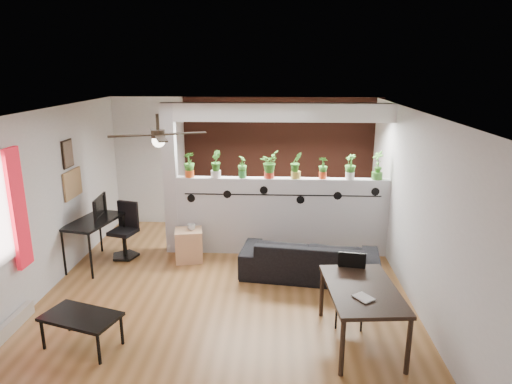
# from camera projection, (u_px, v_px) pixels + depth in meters

# --- Properties ---
(room_shell) EXTENTS (6.30, 7.10, 2.90)m
(room_shell) POSITION_uv_depth(u_px,v_px,m) (225.00, 207.00, 6.30)
(room_shell) COLOR brown
(room_shell) RESTS_ON ground
(partition_wall) EXTENTS (3.60, 0.18, 1.35)m
(partition_wall) POSITION_uv_depth(u_px,v_px,m) (282.00, 216.00, 7.88)
(partition_wall) COLOR #BCBCC1
(partition_wall) RESTS_ON ground
(ceiling_header) EXTENTS (3.60, 0.18, 0.30)m
(ceiling_header) POSITION_uv_depth(u_px,v_px,m) (283.00, 112.00, 7.40)
(ceiling_header) COLOR silver
(ceiling_header) RESTS_ON room_shell
(pier_column) EXTENTS (0.22, 0.20, 2.60)m
(pier_column) POSITION_uv_depth(u_px,v_px,m) (171.00, 180.00, 7.80)
(pier_column) COLOR #BCBCC1
(pier_column) RESTS_ON ground
(brick_panel) EXTENTS (3.90, 0.05, 2.60)m
(brick_panel) POSITION_uv_depth(u_px,v_px,m) (282.00, 163.00, 9.13)
(brick_panel) COLOR brown
(brick_panel) RESTS_ON ground
(vine_decal) EXTENTS (3.31, 0.01, 0.30)m
(vine_decal) POSITION_uv_depth(u_px,v_px,m) (282.00, 195.00, 7.68)
(vine_decal) COLOR black
(vine_decal) RESTS_ON partition_wall
(baseboard_heater) EXTENTS (0.08, 1.00, 0.18)m
(baseboard_heater) POSITION_uv_depth(u_px,v_px,m) (10.00, 327.00, 5.59)
(baseboard_heater) COLOR beige
(baseboard_heater) RESTS_ON ground
(corkboard) EXTENTS (0.03, 0.60, 0.45)m
(corkboard) POSITION_uv_depth(u_px,v_px,m) (73.00, 184.00, 7.33)
(corkboard) COLOR #9D764B
(corkboard) RESTS_ON room_shell
(framed_art) EXTENTS (0.03, 0.34, 0.44)m
(framed_art) POSITION_uv_depth(u_px,v_px,m) (68.00, 154.00, 7.15)
(framed_art) COLOR #8C7259
(framed_art) RESTS_ON room_shell
(ceiling_fan) EXTENTS (1.19, 1.19, 0.43)m
(ceiling_fan) POSITION_uv_depth(u_px,v_px,m) (158.00, 136.00, 5.78)
(ceiling_fan) COLOR black
(ceiling_fan) RESTS_ON room_shell
(potted_plant_0) EXTENTS (0.28, 0.27, 0.43)m
(potted_plant_0) POSITION_uv_depth(u_px,v_px,m) (189.00, 164.00, 7.71)
(potted_plant_0) COLOR #D74E19
(potted_plant_0) RESTS_ON partition_wall
(potted_plant_1) EXTENTS (0.25, 0.28, 0.46)m
(potted_plant_1) POSITION_uv_depth(u_px,v_px,m) (216.00, 163.00, 7.69)
(potted_plant_1) COLOR silver
(potted_plant_1) RESTS_ON partition_wall
(potted_plant_2) EXTENTS (0.16, 0.19, 0.37)m
(potted_plant_2) POSITION_uv_depth(u_px,v_px,m) (242.00, 166.00, 7.68)
(potted_plant_2) COLOR #2E8136
(potted_plant_2) RESTS_ON partition_wall
(potted_plant_3) EXTENTS (0.24, 0.28, 0.46)m
(potted_plant_3) POSITION_uv_depth(u_px,v_px,m) (269.00, 164.00, 7.64)
(potted_plant_3) COLOR #B8301D
(potted_plant_3) RESTS_ON partition_wall
(potted_plant_4) EXTENTS (0.29, 0.27, 0.45)m
(potted_plant_4) POSITION_uv_depth(u_px,v_px,m) (296.00, 165.00, 7.62)
(potted_plant_4) COLOR gold
(potted_plant_4) RESTS_ON partition_wall
(potted_plant_5) EXTENTS (0.21, 0.19, 0.37)m
(potted_plant_5) POSITION_uv_depth(u_px,v_px,m) (323.00, 167.00, 7.61)
(potted_plant_5) COLOR #E7461B
(potted_plant_5) RESTS_ON partition_wall
(potted_plant_6) EXTENTS (0.27, 0.27, 0.42)m
(potted_plant_6) POSITION_uv_depth(u_px,v_px,m) (350.00, 166.00, 7.58)
(potted_plant_6) COLOR silver
(potted_plant_6) RESTS_ON partition_wall
(potted_plant_7) EXTENTS (0.30, 0.32, 0.48)m
(potted_plant_7) POSITION_uv_depth(u_px,v_px,m) (378.00, 164.00, 7.55)
(potted_plant_7) COLOR #3D7E2E
(potted_plant_7) RESTS_ON partition_wall
(sofa) EXTENTS (2.08, 1.04, 0.59)m
(sofa) POSITION_uv_depth(u_px,v_px,m) (309.00, 259.00, 7.07)
(sofa) COLOR black
(sofa) RESTS_ON ground
(cube_shelf) EXTENTS (0.51, 0.47, 0.54)m
(cube_shelf) POSITION_uv_depth(u_px,v_px,m) (189.00, 245.00, 7.66)
(cube_shelf) COLOR tan
(cube_shelf) RESTS_ON ground
(cup) EXTENTS (0.18, 0.18, 0.11)m
(cup) POSITION_uv_depth(u_px,v_px,m) (191.00, 227.00, 7.57)
(cup) COLOR gray
(cup) RESTS_ON cube_shelf
(computer_desk) EXTENTS (0.77, 1.16, 0.77)m
(computer_desk) POSITION_uv_depth(u_px,v_px,m) (94.00, 224.00, 7.40)
(computer_desk) COLOR black
(computer_desk) RESTS_ON ground
(monitor) EXTENTS (0.34, 0.08, 0.19)m
(monitor) POSITION_uv_depth(u_px,v_px,m) (97.00, 211.00, 7.49)
(monitor) COLOR black
(monitor) RESTS_ON computer_desk
(office_chair) EXTENTS (0.49, 0.50, 0.94)m
(office_chair) POSITION_uv_depth(u_px,v_px,m) (125.00, 234.00, 7.77)
(office_chair) COLOR black
(office_chair) RESTS_ON ground
(dining_table) EXTENTS (0.89, 1.35, 0.70)m
(dining_table) POSITION_uv_depth(u_px,v_px,m) (362.00, 294.00, 5.28)
(dining_table) COLOR black
(dining_table) RESTS_ON ground
(book) EXTENTS (0.26, 0.27, 0.02)m
(book) POSITION_uv_depth(u_px,v_px,m) (358.00, 300.00, 4.97)
(book) COLOR gray
(book) RESTS_ON dining_table
(folding_chair) EXTENTS (0.42, 0.42, 0.90)m
(folding_chair) POSITION_uv_depth(u_px,v_px,m) (351.00, 282.00, 5.77)
(folding_chair) COLOR black
(folding_chair) RESTS_ON ground
(coffee_table) EXTENTS (0.98, 0.73, 0.41)m
(coffee_table) POSITION_uv_depth(u_px,v_px,m) (81.00, 319.00, 5.26)
(coffee_table) COLOR black
(coffee_table) RESTS_ON ground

